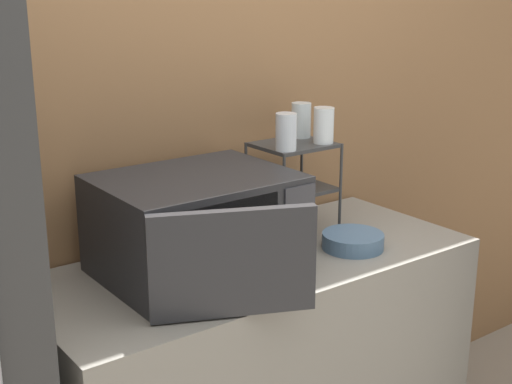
# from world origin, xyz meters

# --- Properties ---
(wall_back) EXTENTS (8.00, 0.06, 2.60)m
(wall_back) POSITION_xyz_m (0.00, 0.65, 1.30)
(wall_back) COLOR olive
(wall_back) RESTS_ON ground_plane
(microwave) EXTENTS (0.56, 0.63, 0.29)m
(microwave) POSITION_xyz_m (-0.20, 0.31, 1.08)
(microwave) COLOR #262628
(microwave) RESTS_ON counter
(dish_rack) EXTENTS (0.25, 0.21, 0.31)m
(dish_rack) POSITION_xyz_m (0.24, 0.42, 1.16)
(dish_rack) COLOR #333333
(dish_rack) RESTS_ON counter
(glass_front_left) EXTENTS (0.07, 0.07, 0.12)m
(glass_front_left) POSITION_xyz_m (0.15, 0.36, 1.31)
(glass_front_left) COLOR silver
(glass_front_left) RESTS_ON dish_rack
(glass_back_right) EXTENTS (0.07, 0.07, 0.12)m
(glass_back_right) POSITION_xyz_m (0.32, 0.48, 1.31)
(glass_back_right) COLOR silver
(glass_back_right) RESTS_ON dish_rack
(glass_front_right) EXTENTS (0.07, 0.07, 0.12)m
(glass_front_right) POSITION_xyz_m (0.32, 0.37, 1.31)
(glass_front_right) COLOR silver
(glass_front_right) RESTS_ON dish_rack
(bowl) EXTENTS (0.20, 0.20, 0.05)m
(bowl) POSITION_xyz_m (0.30, 0.19, 0.96)
(bowl) COLOR slate
(bowl) RESTS_ON counter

